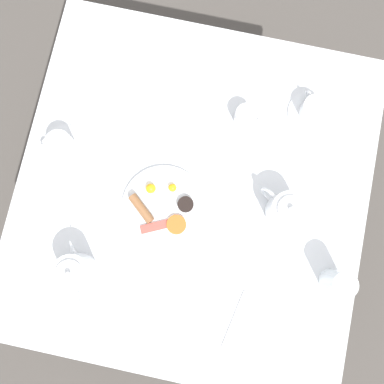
{
  "coord_description": "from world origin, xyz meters",
  "views": [
    {
      "loc": [
        0.03,
        -0.14,
        1.92
      ],
      "look_at": [
        0.0,
        0.0,
        0.78
      ],
      "focal_mm": 35.0,
      "sensor_mm": 36.0,
      "label": 1
    }
  ],
  "objects": [
    {
      "name": "teacup_with_saucer_left",
      "position": [
        0.32,
        0.33,
        0.79
      ],
      "size": [
        0.15,
        0.15,
        0.07
      ],
      "color": "white",
      "rests_on": "table"
    },
    {
      "name": "water_glass_tall",
      "position": [
        0.47,
        -0.18,
        0.82
      ],
      "size": [
        0.07,
        0.07,
        0.12
      ],
      "color": "white",
      "rests_on": "table"
    },
    {
      "name": "fork_by_plate",
      "position": [
        0.2,
        -0.35,
        0.76
      ],
      "size": [
        0.05,
        0.18,
        0.0
      ],
      "rotation": [
        0.0,
        0.0,
        6.09
      ],
      "color": "silver",
      "rests_on": "table"
    },
    {
      "name": "table",
      "position": [
        0.0,
        0.0,
        0.69
      ],
      "size": [
        1.09,
        1.12,
        0.76
      ],
      "color": "silver",
      "rests_on": "ground_plane"
    },
    {
      "name": "creamer_jug",
      "position": [
        0.12,
        0.27,
        0.79
      ],
      "size": [
        0.09,
        0.07,
        0.06
      ],
      "color": "white",
      "rests_on": "table"
    },
    {
      "name": "breakfast_plate",
      "position": [
        -0.08,
        -0.06,
        0.77
      ],
      "size": [
        0.26,
        0.26,
        0.04
      ],
      "color": "white",
      "rests_on": "table"
    },
    {
      "name": "teacup_with_saucer_right",
      "position": [
        -0.43,
        0.06,
        0.79
      ],
      "size": [
        0.15,
        0.15,
        0.07
      ],
      "color": "white",
      "rests_on": "table"
    },
    {
      "name": "teapot_far",
      "position": [
        0.28,
        -0.0,
        0.81
      ],
      "size": [
        0.17,
        0.12,
        0.13
      ],
      "rotation": [
        0.0,
        0.0,
        5.71
      ],
      "color": "white",
      "rests_on": "table"
    },
    {
      "name": "knife_by_plate",
      "position": [
        -0.09,
        0.28,
        0.76
      ],
      "size": [
        0.18,
        0.16,
        0.0
      ],
      "rotation": [
        0.0,
        0.0,
        4.01
      ],
      "color": "silver",
      "rests_on": "table"
    },
    {
      "name": "teapot_near",
      "position": [
        -0.28,
        -0.31,
        0.81
      ],
      "size": [
        0.11,
        0.19,
        0.13
      ],
      "rotation": [
        0.0,
        0.0,
        1.91
      ],
      "color": "white",
      "rests_on": "table"
    },
    {
      "name": "ground_plane",
      "position": [
        0.0,
        0.0,
        0.0
      ],
      "size": [
        8.0,
        8.0,
        0.0
      ],
      "primitive_type": "plane",
      "color": "#4C4742"
    }
  ]
}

